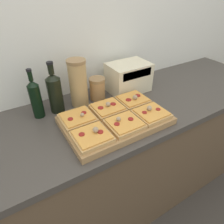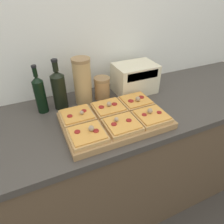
% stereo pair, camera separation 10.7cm
% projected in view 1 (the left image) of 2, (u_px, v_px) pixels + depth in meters
% --- Properties ---
extents(wall_back, '(6.00, 0.06, 2.50)m').
position_uv_depth(wall_back, '(76.00, 42.00, 1.23)').
color(wall_back, silver).
rests_on(wall_back, ground_plane).
extents(kitchen_counter, '(2.63, 0.67, 0.93)m').
position_uv_depth(kitchen_counter, '(106.00, 166.00, 1.43)').
color(kitchen_counter, brown).
rests_on(kitchen_counter, ground_plane).
extents(cutting_board, '(0.55, 0.35, 0.04)m').
position_uv_depth(cutting_board, '(115.00, 121.00, 1.07)').
color(cutting_board, '#A37A4C').
rests_on(cutting_board, kitchen_counter).
extents(pizza_slice_back_left, '(0.17, 0.16, 0.05)m').
position_uv_depth(pizza_slice_back_left, '(77.00, 118.00, 1.04)').
color(pizza_slice_back_left, tan).
rests_on(pizza_slice_back_left, cutting_board).
extents(pizza_slice_back_center, '(0.17, 0.16, 0.05)m').
position_uv_depth(pizza_slice_back_center, '(107.00, 108.00, 1.11)').
color(pizza_slice_back_center, tan).
rests_on(pizza_slice_back_center, cutting_board).
extents(pizza_slice_back_right, '(0.17, 0.16, 0.06)m').
position_uv_depth(pizza_slice_back_right, '(133.00, 100.00, 1.19)').
color(pizza_slice_back_right, tan).
rests_on(pizza_slice_back_right, cutting_board).
extents(pizza_slice_front_left, '(0.17, 0.16, 0.06)m').
position_uv_depth(pizza_slice_front_left, '(92.00, 136.00, 0.92)').
color(pizza_slice_front_left, tan).
rests_on(pizza_slice_front_left, cutting_board).
extents(pizza_slice_front_center, '(0.17, 0.16, 0.05)m').
position_uv_depth(pizza_slice_front_center, '(124.00, 124.00, 0.99)').
color(pizza_slice_front_center, tan).
rests_on(pizza_slice_front_center, cutting_board).
extents(pizza_slice_front_right, '(0.17, 0.16, 0.06)m').
position_uv_depth(pizza_slice_front_right, '(151.00, 113.00, 1.07)').
color(pizza_slice_front_right, tan).
rests_on(pizza_slice_front_right, cutting_board).
extents(olive_oil_bottle, '(0.06, 0.06, 0.28)m').
position_uv_depth(olive_oil_bottle, '(36.00, 98.00, 1.07)').
color(olive_oil_bottle, black).
rests_on(olive_oil_bottle, kitchen_counter).
extents(wine_bottle, '(0.08, 0.08, 0.30)m').
position_uv_depth(wine_bottle, '(55.00, 92.00, 1.11)').
color(wine_bottle, black).
rests_on(wine_bottle, kitchen_counter).
extents(grain_jar_tall, '(0.11, 0.11, 0.28)m').
position_uv_depth(grain_jar_tall, '(78.00, 83.00, 1.16)').
color(grain_jar_tall, tan).
rests_on(grain_jar_tall, kitchen_counter).
extents(grain_jar_short, '(0.10, 0.10, 0.14)m').
position_uv_depth(grain_jar_short, '(97.00, 89.00, 1.26)').
color(grain_jar_short, '#AD7F4C').
rests_on(grain_jar_short, kitchen_counter).
extents(toaster_oven, '(0.30, 0.19, 0.19)m').
position_uv_depth(toaster_oven, '(128.00, 77.00, 1.34)').
color(toaster_oven, beige).
rests_on(toaster_oven, kitchen_counter).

